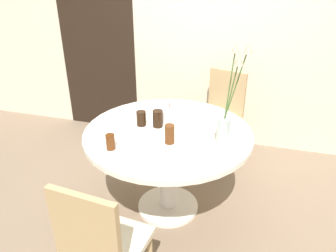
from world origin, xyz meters
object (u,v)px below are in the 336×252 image
side_plate (190,111)px  drink_glass_1 (141,118)px  drink_glass_2 (222,127)px  drink_glass_4 (110,142)px  flower_vase (228,112)px  drink_glass_3 (158,119)px  chair_near_front (221,112)px  chair_far_back (100,243)px  drink_glass_0 (170,134)px  birthday_cake (169,114)px

side_plate → drink_glass_1: 0.47m
drink_glass_2 → drink_glass_4: drink_glass_2 is taller
drink_glass_4 → flower_vase: bearing=19.8°
flower_vase → drink_glass_1: bearing=168.9°
side_plate → drink_glass_3: drink_glass_3 is taller
drink_glass_4 → drink_glass_1: bearing=79.2°
chair_near_front → flower_vase: (0.14, -1.01, 0.46)m
chair_far_back → drink_glass_3: 1.04m
chair_near_front → drink_glass_2: size_ratio=7.22×
flower_vase → drink_glass_1: 0.70m
drink_glass_0 → drink_glass_1: 0.35m
side_plate → drink_glass_4: size_ratio=1.72×
drink_glass_0 → drink_glass_4: (-0.36, -0.19, -0.01)m
birthday_cake → drink_glass_2: birthday_cake is taller
drink_glass_0 → flower_vase: bearing=11.2°
side_plate → drink_glass_0: (-0.02, -0.56, 0.06)m
drink_glass_2 → drink_glass_3: drink_glass_3 is taller
chair_far_back → drink_glass_4: bearing=-65.8°
drink_glass_1 → drink_glass_2: 0.61m
drink_glass_0 → drink_glass_4: drink_glass_0 is taller
flower_vase → drink_glass_0: 0.43m
drink_glass_2 → drink_glass_4: 0.80m
birthday_cake → drink_glass_4: 0.60m
chair_far_back → drink_glass_0: 0.85m
birthday_cake → drink_glass_2: size_ratio=1.46×
chair_far_back → birthday_cake: chair_far_back is taller
chair_near_front → drink_glass_2: chair_near_front is taller
flower_vase → drink_glass_1: flower_vase is taller
chair_near_front → side_plate: (-0.21, -0.53, 0.21)m
flower_vase → drink_glass_3: (-0.53, 0.14, -0.19)m
flower_vase → drink_glass_2: size_ratio=5.65×
drink_glass_3 → drink_glass_4: bearing=-116.6°
side_plate → drink_glass_4: (-0.38, -0.75, 0.05)m
chair_near_front → flower_vase: size_ratio=1.28×
chair_far_back → drink_glass_2: (0.49, 1.00, 0.27)m
drink_glass_1 → drink_glass_4: bearing=-100.8°
chair_near_front → drink_glass_1: bearing=-102.6°
chair_near_front → flower_vase: flower_vase is taller
birthday_cake → chair_near_front: bearing=65.5°
birthday_cake → chair_far_back: bearing=-93.1°
flower_vase → side_plate: (-0.35, 0.49, -0.25)m
chair_near_front → chair_far_back: 1.92m
birthday_cake → drink_glass_1: bearing=-140.1°
drink_glass_3 → drink_glass_4: (-0.20, -0.41, -0.01)m
birthday_cake → drink_glass_2: bearing=-18.0°
drink_glass_1 → drink_glass_3: drink_glass_3 is taller
side_plate → drink_glass_2: bearing=-48.4°
chair_far_back → drink_glass_4: 0.68m
side_plate → drink_glass_0: bearing=-92.5°
birthday_cake → drink_glass_4: bearing=-115.2°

